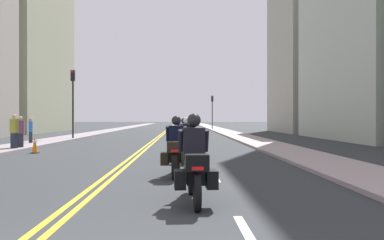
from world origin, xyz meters
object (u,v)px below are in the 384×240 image
at_px(motorcycle_3, 184,138).
at_px(pedestrian_1, 20,132).
at_px(traffic_light_near, 73,92).
at_px(pedestrian_0, 31,131).
at_px(motorcycle_2, 187,144).
at_px(pedestrian_2, 14,132).
at_px(traffic_cone_0, 35,144).
at_px(motorcycle_0, 194,167).
at_px(motorcycle_1, 176,152).
at_px(traffic_light_far, 212,106).

distance_m(motorcycle_3, pedestrian_1, 8.52).
height_order(traffic_light_near, pedestrian_0, traffic_light_near).
height_order(motorcycle_2, pedestrian_2, pedestrian_2).
distance_m(motorcycle_2, pedestrian_1, 10.52).
bearing_deg(pedestrian_1, traffic_cone_0, -69.44).
distance_m(motorcycle_3, traffic_cone_0, 6.73).
height_order(motorcycle_0, motorcycle_2, motorcycle_0).
bearing_deg(pedestrian_2, traffic_light_near, 112.05).
xyz_separation_m(motorcycle_2, traffic_light_near, (-8.20, 16.20, 2.87)).
height_order(motorcycle_0, pedestrian_1, pedestrian_1).
bearing_deg(pedestrian_0, motorcycle_0, -168.88).
distance_m(motorcycle_0, motorcycle_1, 3.66).
bearing_deg(traffic_light_far, traffic_cone_0, -105.74).
bearing_deg(traffic_cone_0, traffic_light_near, 96.52).
bearing_deg(pedestrian_0, traffic_cone_0, -175.55).
relative_size(motorcycle_0, traffic_light_near, 0.45).
xyz_separation_m(pedestrian_0, pedestrian_1, (0.86, -3.87, 0.03)).
relative_size(motorcycle_0, pedestrian_2, 1.29).
bearing_deg(motorcycle_0, pedestrian_2, 120.48).
height_order(motorcycle_0, motorcycle_1, motorcycle_0).
distance_m(traffic_cone_0, pedestrian_0, 6.63).
distance_m(traffic_light_near, pedestrian_2, 10.91).
distance_m(motorcycle_0, traffic_light_near, 25.11).
xyz_separation_m(pedestrian_1, pedestrian_2, (0.00, -0.81, 0.05)).
relative_size(motorcycle_2, traffic_light_near, 0.42).
bearing_deg(traffic_light_near, motorcycle_1, -68.44).
bearing_deg(motorcycle_1, motorcycle_2, 86.85).
bearing_deg(pedestrian_0, motorcycle_1, -164.22).
bearing_deg(pedestrian_1, pedestrian_0, 89.80).
bearing_deg(motorcycle_3, pedestrian_0, 149.51).
bearing_deg(pedestrian_2, motorcycle_3, 13.40).
xyz_separation_m(motorcycle_1, traffic_cone_0, (-6.49, 7.82, -0.26)).
relative_size(motorcycle_3, traffic_light_near, 0.44).
bearing_deg(motorcycle_0, traffic_cone_0, 118.54).
relative_size(motorcycle_1, pedestrian_1, 1.30).
xyz_separation_m(motorcycle_0, pedestrian_1, (-8.38, 13.76, 0.19)).
bearing_deg(motorcycle_1, traffic_cone_0, 131.68).
bearing_deg(motorcycle_3, traffic_light_far, 86.99).
height_order(pedestrian_1, pedestrian_2, pedestrian_2).
height_order(motorcycle_2, pedestrian_0, motorcycle_2).
height_order(traffic_light_far, pedestrian_1, traffic_light_far).
height_order(motorcycle_1, traffic_light_near, traffic_light_near).
height_order(motorcycle_3, traffic_cone_0, motorcycle_3).
relative_size(traffic_light_near, pedestrian_0, 3.17).
height_order(motorcycle_1, motorcycle_3, motorcycle_1).
xyz_separation_m(motorcycle_3, traffic_cone_0, (-6.73, -0.14, -0.25)).
bearing_deg(pedestrian_0, traffic_light_far, -38.85).
xyz_separation_m(motorcycle_0, traffic_light_near, (-8.25, 23.54, 2.84)).
bearing_deg(motorcycle_1, motorcycle_3, 90.26).
relative_size(motorcycle_0, motorcycle_3, 1.01).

